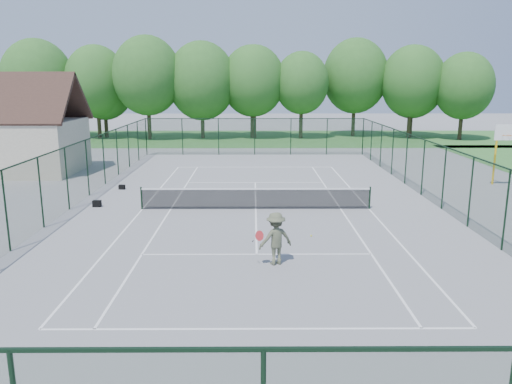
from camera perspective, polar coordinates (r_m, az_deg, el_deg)
ground at (r=24.12m, az=-0.03°, el=-1.97°), size 140.00×140.00×0.00m
grass_far at (r=53.68m, az=-0.19°, el=6.18°), size 80.00×16.00×0.01m
court_lines at (r=24.12m, az=-0.03°, el=-1.96°), size 11.05×23.85×0.01m
tennis_net at (r=23.98m, az=-0.03°, el=-0.64°), size 11.08×0.08×1.10m
fence_enclosure at (r=23.77m, az=-0.03°, el=1.67°), size 18.05×36.05×3.02m
utility_building at (r=37.04m, az=-25.90°, el=6.81°), size 8.60×6.27×6.63m
tree_line_far at (r=53.33m, az=-0.20°, el=12.58°), size 39.40×6.40×9.70m
basketball_goal at (r=32.19m, az=26.18°, el=5.09°), size 1.20×1.43×3.65m
sports_bag_a at (r=25.74m, az=-17.72°, el=-1.27°), size 0.40×0.24×0.32m
sports_bag_b at (r=29.44m, az=-15.08°, el=0.55°), size 0.37×0.26×0.26m
tennis_player at (r=16.82m, az=2.26°, el=-5.33°), size 2.14×1.04×1.80m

